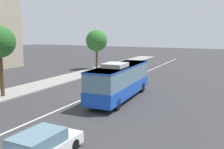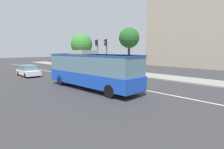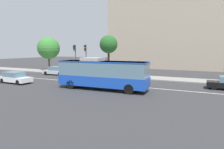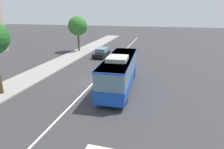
{
  "view_description": "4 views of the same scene",
  "coord_description": "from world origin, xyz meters",
  "px_view_note": "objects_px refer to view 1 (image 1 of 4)",
  "views": [
    {
      "loc": [
        -21.5,
        -12.4,
        6.1
      ],
      "look_at": [
        0.67,
        -1.63,
        2.02
      ],
      "focal_mm": 41.03,
      "sensor_mm": 36.0,
      "label": 1
    },
    {
      "loc": [
        12.16,
        -12.5,
        3.46
      ],
      "look_at": [
        1.64,
        -2.42,
        1.45
      ],
      "focal_mm": 28.3,
      "sensor_mm": 36.0,
      "label": 2
    },
    {
      "loc": [
        9.58,
        -21.35,
        4.29
      ],
      "look_at": [
        -0.09,
        -1.31,
        1.48
      ],
      "focal_mm": 31.04,
      "sensor_mm": 36.0,
      "label": 3
    },
    {
      "loc": [
        -18.03,
        -6.75,
        7.38
      ],
      "look_at": [
        -0.6,
        -2.27,
        1.37
      ],
      "focal_mm": 30.68,
      "sensor_mm": 36.0,
      "label": 4
    }
  ],
  "objects_px": {
    "sedan_black": "(119,69)",
    "sedan_white": "(41,147)",
    "transit_bus": "(120,80)",
    "street_tree_kerbside_centre": "(97,41)"
  },
  "relations": [
    {
      "from": "transit_bus",
      "to": "sedan_black",
      "type": "bearing_deg",
      "value": 22.02
    },
    {
      "from": "transit_bus",
      "to": "sedan_black",
      "type": "xyz_separation_m",
      "value": [
        12.62,
        5.79,
        -1.09
      ]
    },
    {
      "from": "transit_bus",
      "to": "sedan_white",
      "type": "distance_m",
      "value": 12.37
    },
    {
      "from": "sedan_white",
      "to": "street_tree_kerbside_centre",
      "type": "bearing_deg",
      "value": 25.32
    },
    {
      "from": "sedan_black",
      "to": "sedan_white",
      "type": "distance_m",
      "value": 25.87
    },
    {
      "from": "transit_bus",
      "to": "sedan_black",
      "type": "height_order",
      "value": "transit_bus"
    },
    {
      "from": "sedan_black",
      "to": "street_tree_kerbside_centre",
      "type": "relative_size",
      "value": 0.7
    },
    {
      "from": "street_tree_kerbside_centre",
      "to": "sedan_black",
      "type": "bearing_deg",
      "value": -120.72
    },
    {
      "from": "sedan_black",
      "to": "sedan_white",
      "type": "xyz_separation_m",
      "value": [
        -24.86,
        -7.15,
        0.0
      ]
    },
    {
      "from": "sedan_black",
      "to": "sedan_white",
      "type": "height_order",
      "value": "same"
    }
  ]
}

